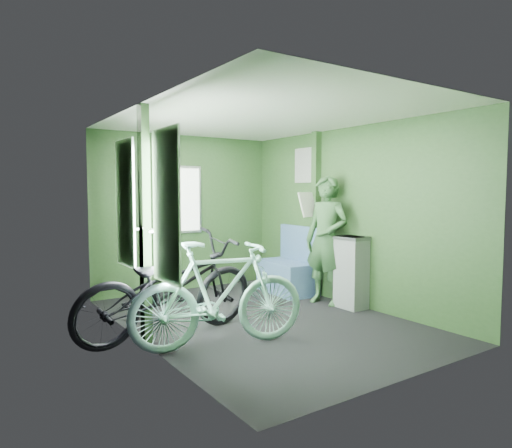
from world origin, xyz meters
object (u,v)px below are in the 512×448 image
(bicycle_black, at_px, (171,338))
(bicycle_mint, at_px, (220,347))
(bench_seat, at_px, (289,273))
(passenger, at_px, (326,240))
(waste_box, at_px, (351,272))

(bicycle_black, distance_m, bicycle_mint, 0.58)
(bicycle_black, height_order, bench_seat, bench_seat)
(bicycle_black, bearing_deg, bicycle_mint, -157.70)
(bicycle_mint, distance_m, bench_seat, 2.51)
(bicycle_black, height_order, bicycle_mint, bicycle_black)
(passenger, height_order, waste_box, passenger)
(passenger, bearing_deg, bicycle_mint, -85.23)
(waste_box, relative_size, bench_seat, 0.94)
(waste_box, xyz_separation_m, bench_seat, (-0.11, 1.14, -0.17))
(bicycle_mint, relative_size, bench_seat, 1.76)
(bicycle_mint, height_order, waste_box, waste_box)
(bicycle_mint, distance_m, passenger, 2.28)
(bicycle_mint, bearing_deg, bench_seat, -40.46)
(bicycle_black, xyz_separation_m, bicycle_mint, (0.27, -0.51, 0.00))
(bicycle_mint, xyz_separation_m, passenger, (2.00, 0.70, 0.84))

